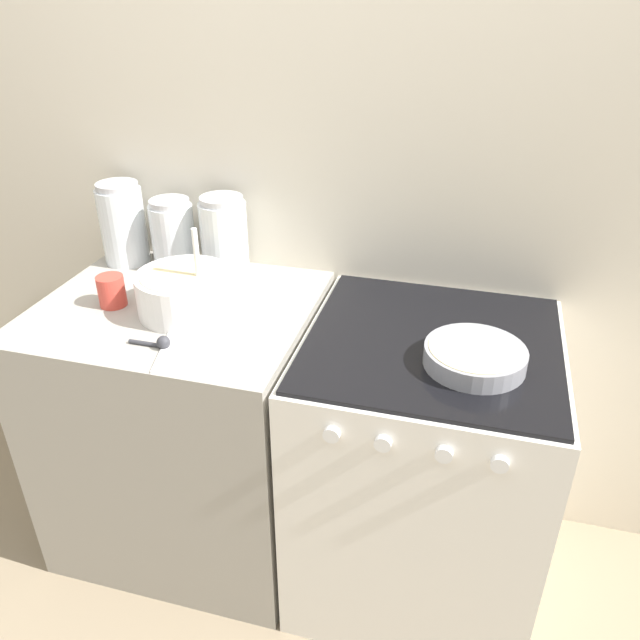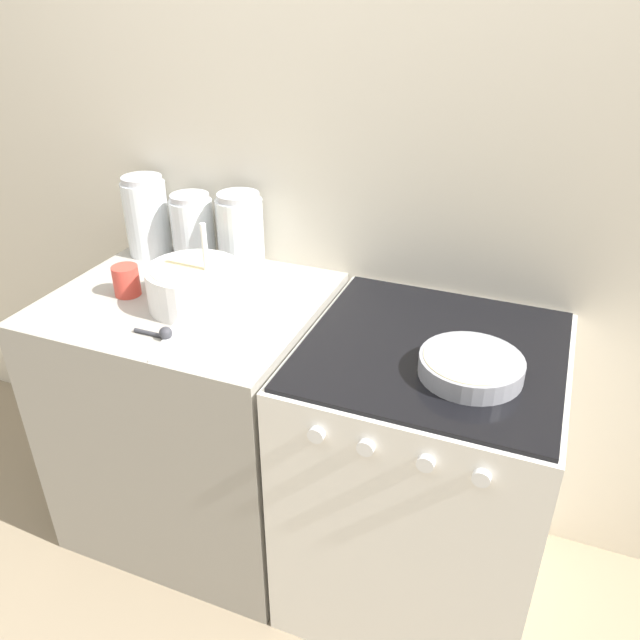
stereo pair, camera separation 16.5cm
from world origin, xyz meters
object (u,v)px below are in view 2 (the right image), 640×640
(mixing_bowl, at_px, (194,283))
(storage_jar_middle, at_px, (193,233))
(stove, at_px, (420,474))
(baking_pan, at_px, (471,366))
(tin_can, at_px, (126,281))
(storage_jar_left, at_px, (147,221))
(storage_jar_right, at_px, (241,238))

(mixing_bowl, bearing_deg, storage_jar_middle, 121.83)
(stove, relative_size, mixing_bowl, 3.23)
(baking_pan, xyz_separation_m, storage_jar_middle, (-0.99, 0.35, 0.07))
(storage_jar_middle, distance_m, tin_can, 0.31)
(mixing_bowl, height_order, storage_jar_left, storage_jar_left)
(tin_can, bearing_deg, baking_pan, -2.70)
(stove, xyz_separation_m, storage_jar_right, (-0.70, 0.25, 0.55))
(storage_jar_middle, height_order, tin_can, storage_jar_middle)
(stove, distance_m, storage_jar_left, 1.22)
(stove, height_order, mixing_bowl, mixing_bowl)
(stove, distance_m, storage_jar_middle, 1.06)
(mixing_bowl, xyz_separation_m, storage_jar_middle, (-0.17, 0.27, 0.03))
(mixing_bowl, distance_m, storage_jar_left, 0.45)
(stove, height_order, tin_can, tin_can)
(stove, bearing_deg, storage_jar_middle, 164.05)
(storage_jar_left, height_order, storage_jar_middle, storage_jar_left)
(mixing_bowl, height_order, baking_pan, mixing_bowl)
(mixing_bowl, distance_m, storage_jar_right, 0.28)
(storage_jar_right, bearing_deg, storage_jar_middle, 180.00)
(stove, xyz_separation_m, baking_pan, (0.11, -0.10, 0.47))
(storage_jar_right, bearing_deg, mixing_bowl, -91.87)
(storage_jar_left, bearing_deg, stove, -13.35)
(baking_pan, distance_m, tin_can, 1.04)
(tin_can, bearing_deg, storage_jar_middle, 79.38)
(mixing_bowl, relative_size, storage_jar_middle, 1.19)
(mixing_bowl, relative_size, storage_jar_left, 1.02)
(stove, relative_size, storage_jar_middle, 3.85)
(storage_jar_left, xyz_separation_m, tin_can, (0.12, -0.30, -0.07))
(storage_jar_middle, bearing_deg, storage_jar_left, 180.00)
(baking_pan, bearing_deg, tin_can, 177.30)
(storage_jar_right, xyz_separation_m, tin_can, (-0.23, -0.30, -0.06))
(mixing_bowl, distance_m, tin_can, 0.23)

